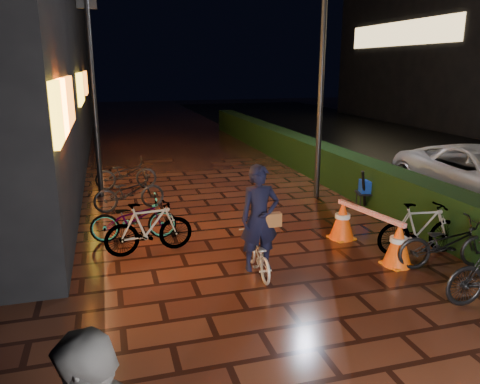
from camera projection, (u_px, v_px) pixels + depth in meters
name	position (u px, v px, depth m)	size (l,w,h in m)	color
ground	(305.00, 283.00, 7.24)	(80.00, 80.00, 0.00)	#381911
hedge	(300.00, 152.00, 15.41)	(0.70, 20.00, 1.00)	black
lamp_post_hedge	(321.00, 83.00, 11.31)	(0.49, 0.14, 5.19)	black
lamp_post_sf	(93.00, 91.00, 11.33)	(0.47, 0.16, 4.85)	black
cyclist	(259.00, 235.00, 7.36)	(0.66, 1.27, 1.81)	silver
traffic_barrier	(368.00, 231.00, 8.39)	(0.78, 1.90, 0.77)	#FF520D
cart_assembly	(368.00, 188.00, 10.85)	(0.65, 0.55, 0.98)	black
parked_bikes_storefront	(133.00, 198.00, 10.24)	(1.86, 5.40, 0.95)	black
parked_bikes_hedge	(451.00, 246.00, 7.48)	(1.79, 2.44, 0.95)	black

